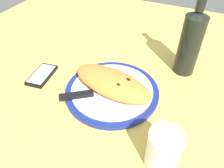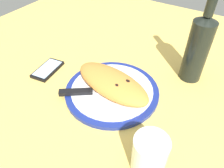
# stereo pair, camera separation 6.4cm
# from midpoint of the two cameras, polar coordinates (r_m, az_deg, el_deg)

# --- Properties ---
(ground_plane) EXTENTS (1.50, 1.50, 0.03)m
(ground_plane) POSITION_cam_midpoint_polar(r_m,az_deg,el_deg) (0.67, 2.72, -3.32)
(ground_plane) COLOR #DBB756
(plate) EXTENTS (0.28, 0.28, 0.02)m
(plate) POSITION_cam_midpoint_polar(r_m,az_deg,el_deg) (0.66, 2.78, -1.94)
(plate) COLOR navy
(plate) RESTS_ON ground_plane
(calzone) EXTENTS (0.27, 0.16, 0.05)m
(calzone) POSITION_cam_midpoint_polar(r_m,az_deg,el_deg) (0.63, 3.13, -0.05)
(calzone) COLOR orange
(calzone) RESTS_ON plate
(fork) EXTENTS (0.15, 0.05, 0.00)m
(fork) POSITION_cam_midpoint_polar(r_m,az_deg,el_deg) (0.70, 3.52, 2.51)
(fork) COLOR silver
(fork) RESTS_ON plate
(knife) EXTENTS (0.19, 0.14, 0.01)m
(knife) POSITION_cam_midpoint_polar(r_m,az_deg,el_deg) (0.64, -4.22, -2.18)
(knife) COLOR silver
(knife) RESTS_ON plate
(smartphone) EXTENTS (0.07, 0.12, 0.01)m
(smartphone) POSITION_cam_midpoint_polar(r_m,az_deg,el_deg) (0.76, -14.37, 3.67)
(smartphone) COLOR black
(smartphone) RESTS_ON ground_plane
(water_glass) EXTENTS (0.07, 0.07, 0.10)m
(water_glass) POSITION_cam_midpoint_polar(r_m,az_deg,el_deg) (0.49, 13.65, -18.30)
(water_glass) COLOR silver
(water_glass) RESTS_ON ground_plane
(wine_bottle) EXTENTS (0.07, 0.07, 0.28)m
(wine_bottle) POSITION_cam_midpoint_polar(r_m,az_deg,el_deg) (0.71, 24.19, 8.65)
(wine_bottle) COLOR black
(wine_bottle) RESTS_ON ground_plane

